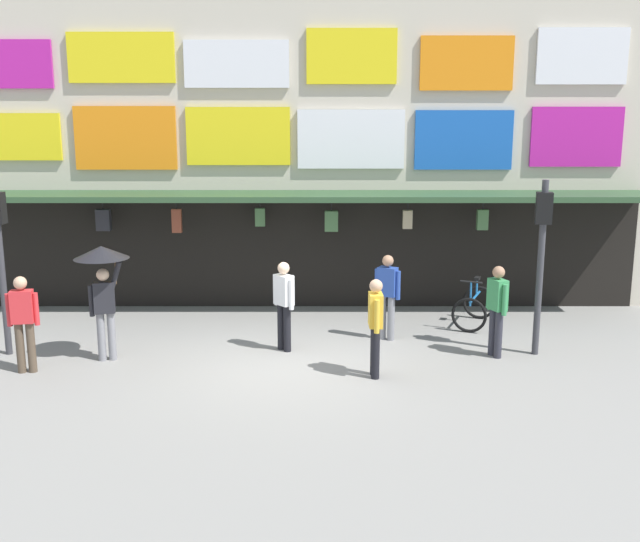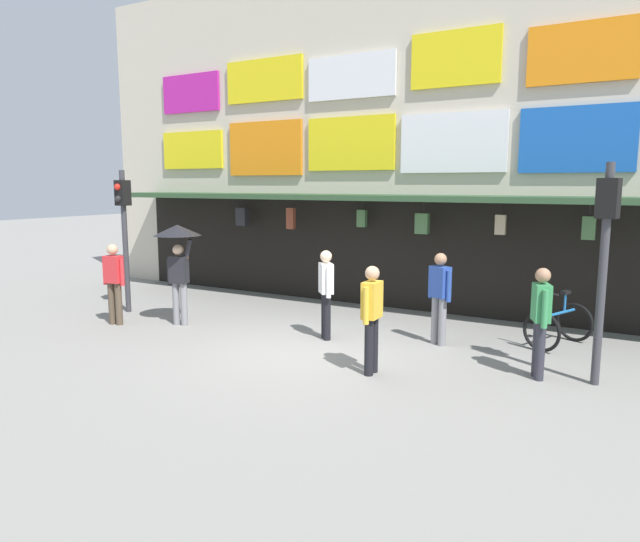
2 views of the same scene
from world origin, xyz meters
TOP-DOWN VIEW (x-y plane):
  - ground_plane at (0.00, 0.00)m, footprint 80.00×80.00m
  - shopfront at (0.00, 4.57)m, footprint 18.00×2.60m
  - traffic_light_near at (-5.17, 0.55)m, footprint 0.28×0.33m
  - traffic_light_far at (4.52, 0.57)m, footprint 0.32×0.35m
  - bicycle_parked at (3.76, 2.41)m, footprint 1.11×1.35m
  - pedestrian_in_green at (1.47, -0.63)m, footprint 0.23×0.53m
  - pedestrian_with_umbrella at (-3.26, 0.22)m, footprint 0.96×0.96m
  - pedestrian_in_purple at (1.85, 1.45)m, footprint 0.48×0.36m
  - pedestrian_in_yellow at (-0.11, 0.78)m, footprint 0.40×0.42m
  - pedestrian_in_red at (-4.46, -0.41)m, footprint 0.53×0.27m
  - pedestrian_in_blue at (3.74, 0.43)m, footprint 0.34×0.50m

SIDE VIEW (x-z plane):
  - ground_plane at x=0.00m, z-range 0.00..0.00m
  - bicycle_parked at x=3.76m, z-range -0.13..0.92m
  - pedestrian_in_green at x=1.47m, z-range 0.11..1.79m
  - pedestrian_in_purple at x=1.85m, z-range 0.11..1.79m
  - pedestrian_in_yellow at x=-0.11m, z-range 0.11..1.79m
  - pedestrian_in_red at x=-4.46m, z-range 0.11..1.79m
  - pedestrian_in_blue at x=3.74m, z-range 0.11..1.79m
  - pedestrian_with_umbrella at x=-3.26m, z-range 0.60..2.68m
  - traffic_light_near at x=-5.17m, z-range 0.54..3.74m
  - traffic_light_far at x=4.52m, z-range 0.54..3.74m
  - shopfront at x=0.00m, z-range -0.04..7.96m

